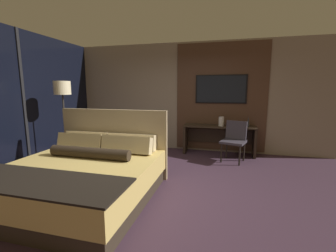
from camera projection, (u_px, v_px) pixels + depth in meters
ground_plane at (158, 189)px, 3.67m from camera, size 16.00×16.00×0.00m
wall_back_tv_panel at (191, 97)px, 5.89m from camera, size 7.20×0.09×2.80m
wall_left_window at (23, 103)px, 4.58m from camera, size 0.06×6.00×2.80m
bed at (84, 175)px, 3.36m from camera, size 2.08×2.13×1.24m
desk at (219, 135)px, 5.60m from camera, size 1.74×0.47×0.72m
tv at (221, 89)px, 5.60m from camera, size 1.25×0.04×0.70m
desk_chair at (235, 137)px, 5.05m from camera, size 0.62×0.61×0.90m
floor_lamp at (63, 95)px, 4.69m from camera, size 0.34×0.34×1.78m
vase_tall at (221, 121)px, 5.46m from camera, size 0.13×0.13×0.23m
vase_short at (248, 121)px, 5.44m from camera, size 0.08×0.08×0.25m
book at (239, 126)px, 5.41m from camera, size 0.24×0.18×0.03m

